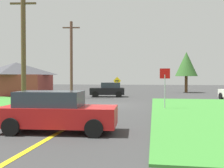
{
  "coord_description": "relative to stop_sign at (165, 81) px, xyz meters",
  "views": [
    {
      "loc": [
        3.67,
        -20.23,
        2.15
      ],
      "look_at": [
        -0.32,
        4.56,
        1.55
      ],
      "focal_mm": 41.61,
      "sensor_mm": 36.0,
      "label": 1
    }
  ],
  "objects": [
    {
      "name": "utility_pole_mid",
      "position": [
        -9.3,
        8.25,
        2.21
      ],
      "size": [
        1.8,
        0.36,
        8.04
      ],
      "color": "brown",
      "rests_on": "ground"
    },
    {
      "name": "direction_sign",
      "position": [
        -4.84,
        11.1,
        -0.53
      ],
      "size": [
        0.9,
        0.11,
        2.26
      ],
      "color": "slate",
      "rests_on": "ground"
    },
    {
      "name": "car_behind_on_main_road",
      "position": [
        -4.55,
        -8.22,
        -1.13
      ],
      "size": [
        4.66,
        2.17,
        1.62
      ],
      "rotation": [
        0.0,
        0.0,
        0.07
      ],
      "color": "red",
      "rests_on": "ground"
    },
    {
      "name": "lane_stripe_center",
      "position": [
        -4.42,
        -5.74,
        -1.92
      ],
      "size": [
        0.2,
        14.0,
        0.01
      ],
      "primitive_type": "cube",
      "color": "yellow",
      "rests_on": "ground"
    },
    {
      "name": "car_approaching_junction",
      "position": [
        -5.81,
        10.8,
        -1.13
      ],
      "size": [
        4.02,
        2.45,
        1.62
      ],
      "rotation": [
        0.0,
        0.0,
        3.27
      ],
      "color": "black",
      "rests_on": "ground"
    },
    {
      "name": "oak_tree_left",
      "position": [
        3.91,
        20.91,
        2.19
      ],
      "size": [
        3.2,
        3.2,
        5.91
      ],
      "color": "brown",
      "rests_on": "ground"
    },
    {
      "name": "utility_pole_near",
      "position": [
        -9.61,
        -1.29,
        2.11
      ],
      "size": [
        1.8,
        0.34,
        7.88
      ],
      "color": "brown",
      "rests_on": "ground"
    },
    {
      "name": "barn",
      "position": [
        -17.56,
        11.74,
        0.1
      ],
      "size": [
        8.19,
        7.04,
        4.05
      ],
      "color": "maroon",
      "rests_on": "ground"
    },
    {
      "name": "ground_plane",
      "position": [
        -4.42,
        2.26,
        -1.93
      ],
      "size": [
        120.0,
        120.0,
        0.0
      ],
      "primitive_type": "plane",
      "color": "#373737"
    },
    {
      "name": "stop_sign",
      "position": [
        0.0,
        0.0,
        0.0
      ],
      "size": [
        0.69,
        0.07,
        2.79
      ],
      "rotation": [
        0.0,
        0.0,
        3.16
      ],
      "color": "#9EA0A8",
      "rests_on": "ground"
    }
  ]
}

